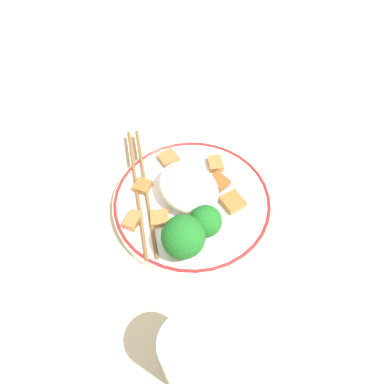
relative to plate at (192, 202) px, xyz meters
name	(u,v)px	position (x,y,z in m)	size (l,w,h in m)	color
ground_plane	(192,206)	(0.00, 0.00, -0.01)	(3.00, 3.00, 0.00)	#C6B28E
plate	(192,202)	(0.00, 0.00, 0.00)	(0.24, 0.24, 0.02)	white
rice_mound	(191,186)	(0.01, 0.00, 0.03)	(0.10, 0.08, 0.04)	white
broccoli_back_left	(183,237)	(-0.06, 0.06, 0.04)	(0.06, 0.06, 0.06)	#7FB756
broccoli_back_center	(206,222)	(-0.05, 0.02, 0.03)	(0.05, 0.05, 0.05)	#7FB756
meat_near_front	(219,182)	(0.00, -0.05, 0.01)	(0.03, 0.03, 0.01)	brown
meat_near_left	(189,171)	(0.04, -0.03, 0.01)	(0.03, 0.03, 0.01)	#9E6633
meat_near_right	(233,202)	(-0.04, -0.04, 0.01)	(0.03, 0.03, 0.01)	#995B28
meat_near_back	(168,158)	(0.09, -0.02, 0.01)	(0.03, 0.03, 0.01)	#9E6633
meat_on_rice_edge	(143,186)	(0.06, 0.05, 0.01)	(0.03, 0.03, 0.01)	#995B28
meat_mid_left	(215,164)	(0.03, -0.07, 0.01)	(0.04, 0.03, 0.01)	#9E6633
meat_mid_right	(159,217)	(0.00, 0.06, 0.01)	(0.04, 0.04, 0.01)	#9E6633
meat_far_scatter	(133,220)	(0.02, 0.09, 0.01)	(0.03, 0.03, 0.01)	#9E6633
chopsticks	(141,188)	(0.06, 0.05, 0.01)	(0.23, 0.12, 0.01)	brown
drinking_glass	(190,355)	(-0.18, 0.14, 0.04)	(0.06, 0.06, 0.09)	silver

